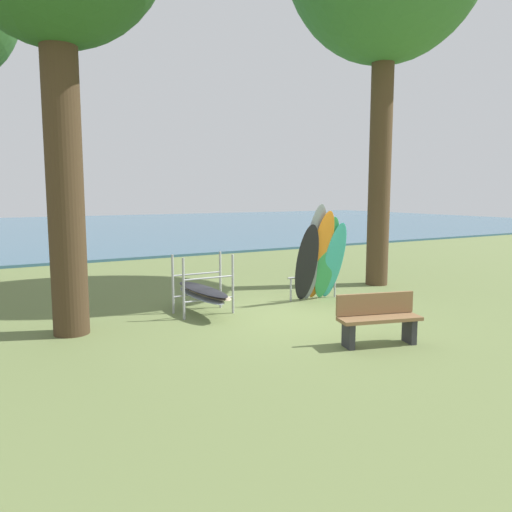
# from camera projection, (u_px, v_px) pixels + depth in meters

# --- Properties ---
(ground_plane) EXTENTS (80.00, 80.00, 0.00)m
(ground_plane) POSITION_uv_depth(u_px,v_px,m) (300.00, 317.00, 10.22)
(ground_plane) COLOR olive
(lake_water) EXTENTS (80.00, 36.00, 0.10)m
(lake_water) POSITION_uv_depth(u_px,v_px,m) (65.00, 229.00, 34.59)
(lake_water) COLOR #38607A
(lake_water) RESTS_ON ground
(leaning_board_pile) EXTENTS (1.37, 0.93, 2.29)m
(leaning_board_pile) POSITION_uv_depth(u_px,v_px,m) (320.00, 258.00, 11.62)
(leaning_board_pile) COLOR black
(leaning_board_pile) RESTS_ON ground
(board_storage_rack) EXTENTS (1.15, 2.11, 1.25)m
(board_storage_rack) POSITION_uv_depth(u_px,v_px,m) (203.00, 291.00, 10.50)
(board_storage_rack) COLOR #9EA0A5
(board_storage_rack) RESTS_ON ground
(park_bench) EXTENTS (1.46, 0.76, 0.85)m
(park_bench) POSITION_uv_depth(u_px,v_px,m) (378.00, 318.00, 8.35)
(park_bench) COLOR #2D2D33
(park_bench) RESTS_ON ground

